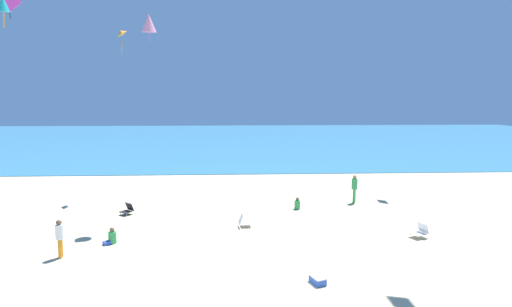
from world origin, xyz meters
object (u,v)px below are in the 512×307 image
(beach_chair_near_camera, at_px, (244,221))
(person_3, at_px, (60,236))
(person_5, at_px, (297,205))
(kite_teal, at_px, (3,4))
(beach_chair_far_right, at_px, (420,231))
(person_0, at_px, (354,187))
(kite_orange, at_px, (120,33))
(person_1, at_px, (112,238))
(kite_magenta, at_px, (9,1))
(kite_pink, at_px, (149,23))
(beach_chair_far_left, at_px, (128,209))
(cooler_box, at_px, (318,280))

(beach_chair_near_camera, relative_size, person_3, 0.45)
(person_5, bearing_deg, kite_teal, 128.83)
(beach_chair_far_right, relative_size, person_5, 1.25)
(person_0, bearing_deg, kite_orange, -167.00)
(kite_orange, bearing_deg, person_1, -79.03)
(kite_magenta, height_order, kite_orange, kite_magenta)
(kite_magenta, bearing_deg, kite_pink, 4.20)
(person_0, height_order, kite_orange, kite_orange)
(beach_chair_far_right, bearing_deg, beach_chair_near_camera, -37.44)
(beach_chair_near_camera, bearing_deg, kite_magenta, 168.06)
(person_0, height_order, kite_magenta, kite_magenta)
(kite_orange, bearing_deg, beach_chair_near_camera, -45.02)
(beach_chair_far_left, bearing_deg, kite_teal, 25.39)
(beach_chair_far_left, bearing_deg, cooler_box, 84.41)
(beach_chair_near_camera, height_order, person_5, person_5)
(beach_chair_far_left, distance_m, person_5, 8.97)
(kite_teal, relative_size, kite_pink, 0.71)
(kite_teal, bearing_deg, cooler_box, -8.45)
(beach_chair_near_camera, xyz_separation_m, cooler_box, (2.29, -6.04, -0.14))
(beach_chair_near_camera, xyz_separation_m, kite_pink, (-4.41, 1.65, 9.24))
(beach_chair_far_left, height_order, person_0, person_0)
(beach_chair_far_right, xyz_separation_m, person_5, (-4.61, 4.81, -0.04))
(person_0, relative_size, person_1, 2.39)
(person_0, height_order, kite_pink, kite_pink)
(person_0, relative_size, kite_pink, 1.14)
(person_0, xyz_separation_m, kite_orange, (-13.74, 3.17, 8.98))
(beach_chair_far_left, distance_m, kite_pink, 9.38)
(beach_chair_far_right, height_order, kite_magenta, kite_magenta)
(cooler_box, xyz_separation_m, kite_pink, (-6.70, 7.69, 9.37))
(kite_magenta, xyz_separation_m, kite_teal, (2.79, -5.75, -1.35))
(beach_chair_near_camera, height_order, kite_orange, kite_orange)
(person_0, bearing_deg, kite_magenta, -144.20)
(person_0, relative_size, kite_magenta, 1.28)
(beach_chair_near_camera, bearing_deg, cooler_box, -74.75)
(beach_chair_far_left, distance_m, person_3, 5.86)
(person_0, xyz_separation_m, kite_pink, (-10.86, -2.48, 8.56))
(person_5, xyz_separation_m, kite_teal, (-10.72, -7.51, 8.71))
(kite_pink, bearing_deg, kite_magenta, -175.80)
(person_0, height_order, kite_teal, kite_teal)
(cooler_box, distance_m, person_5, 9.03)
(person_1, bearing_deg, kite_orange, -117.87)
(beach_chair_far_right, relative_size, person_1, 1.20)
(person_1, bearing_deg, person_5, 171.33)
(cooler_box, relative_size, kite_orange, 0.44)
(kite_teal, bearing_deg, person_0, 31.44)
(person_0, bearing_deg, person_3, -124.66)
(beach_chair_far_right, xyz_separation_m, kite_pink, (-12.00, 3.50, 9.22))
(beach_chair_near_camera, xyz_separation_m, beach_chair_far_right, (7.59, -1.85, 0.02))
(person_1, height_order, kite_pink, kite_pink)
(cooler_box, height_order, person_1, person_1)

